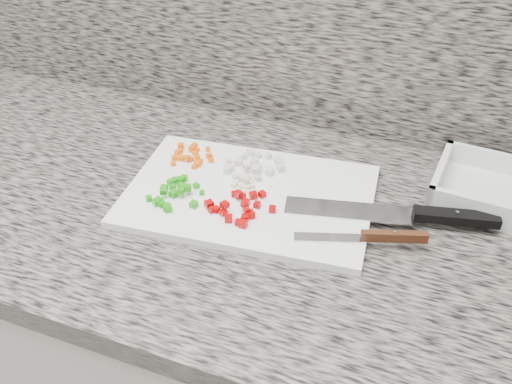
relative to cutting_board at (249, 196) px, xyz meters
The scene contains 11 objects.
cabinet 0.49m from the cutting_board, 168.90° to the right, with size 3.92×0.62×0.86m, color silver.
countertop 0.12m from the cutting_board, 168.90° to the right, with size 3.96×0.64×0.04m, color slate.
cutting_board is the anchor object (origin of this frame).
carrot_pile 0.15m from the cutting_board, 156.12° to the left, with size 0.08×0.08×0.01m.
onion_pile 0.07m from the cutting_board, 108.32° to the left, with size 0.11×0.10×0.02m.
green_pepper_pile 0.13m from the cutting_board, 154.82° to the right, with size 0.09×0.10×0.02m.
red_pepper_pile 0.05m from the cutting_board, 85.38° to the right, with size 0.12×0.10×0.02m.
garlic_pile 0.02m from the cutting_board, 136.35° to the left, with size 0.05×0.05×0.01m.
chef_knife 0.28m from the cutting_board, ahead, with size 0.34×0.11×0.02m.
paring_knife 0.23m from the cutting_board, 10.86° to the right, with size 0.20×0.08×0.02m.
tray 0.43m from the cutting_board, 19.71° to the left, with size 0.24×0.18×0.05m.
Camera 1 is at (0.40, 0.75, 1.49)m, focal length 40.00 mm.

